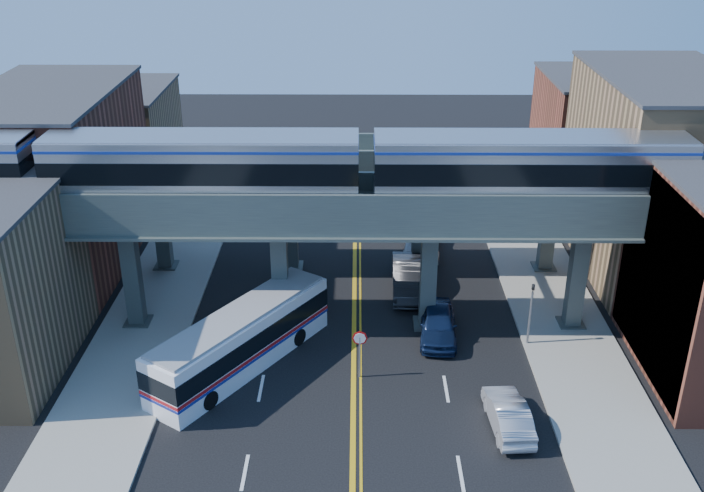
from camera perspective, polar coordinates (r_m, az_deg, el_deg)
The scene contains 19 objects.
ground at distance 37.07m, azimuth 0.09°, elevation -12.11°, with size 120.00×120.00×0.00m, color black.
sidewalk_west at distance 46.88m, azimuth -14.07°, elevation -4.22°, with size 5.00×70.00×0.16m, color gray.
sidewalk_east at distance 46.80m, azimuth 14.43°, elevation -4.31°, with size 5.00×70.00×0.16m, color gray.
building_west_b at distance 52.05m, azimuth -20.68°, elevation 4.43°, with size 8.00×14.00×11.00m, color brown.
building_west_c at distance 64.15m, azimuth -16.64°, elevation 7.30°, with size 8.00×10.00×8.00m, color olive.
building_east_b at distance 51.77m, azimuth 21.22°, elevation 4.83°, with size 8.00×14.00×12.00m, color olive.
building_east_c at distance 63.92m, azimuth 17.24°, elevation 7.63°, with size 8.00×10.00×9.00m, color brown.
mural_panel at distance 40.54m, azimuth 21.18°, elevation -2.59°, with size 0.10×9.50×9.50m, color teal.
elevated_viaduct_near at distance 40.79m, azimuth 0.16°, elevation 2.06°, with size 52.00×3.60×7.40m.
elevated_viaduct_far at distance 47.32m, azimuth 0.21°, elevation 5.36°, with size 52.00×3.60×7.40m.
transit_train at distance 40.53m, azimuth -10.79°, elevation 5.78°, with size 48.87×3.06×3.57m.
stop_sign at distance 38.54m, azimuth 0.57°, elevation -7.33°, with size 0.76×0.09×2.63m.
traffic_signal at distance 41.82m, azimuth 12.89°, elevation -4.37°, with size 0.15×0.18×4.10m.
transit_bus at distance 39.95m, azimuth -8.05°, elevation -6.79°, with size 8.36×10.75×2.90m.
car_lane_a at distance 42.49m, azimuth 6.28°, elevation -5.63°, with size 1.95×4.84×1.65m, color #111F40.
car_lane_b at distance 46.88m, azimuth 4.17°, elevation -2.29°, with size 1.96×5.63×1.86m, color #2C2C2E.
car_lane_c at distance 51.65m, azimuth 5.08°, elevation 0.08°, with size 2.31×5.02×1.39m, color #B8B8BA.
car_lane_d at distance 59.58m, azimuth 5.00°, elevation 3.62°, with size 2.11×5.19×1.51m, color silver.
car_parked_curb at distance 36.53m, azimuth 11.29°, elevation -11.91°, with size 1.53×4.38×1.44m, color #A5A4A9.
Camera 1 is at (0.17, -29.57, 22.36)m, focal length 40.00 mm.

